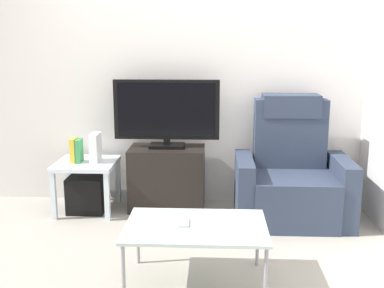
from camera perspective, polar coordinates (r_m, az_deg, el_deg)
name	(u,v)px	position (r m, az deg, el deg)	size (l,w,h in m)	color
ground_plane	(154,246)	(3.75, -4.58, -12.13)	(6.40, 6.40, 0.00)	#9E998E
wall_back	(167,68)	(4.54, -3.06, 9.17)	(6.40, 0.06, 2.60)	silver
tv_stand	(167,178)	(4.44, -3.01, -4.11)	(0.69, 0.42, 0.58)	black
television	(167,112)	(4.33, -3.08, 3.87)	(0.96, 0.20, 0.62)	black
recliner_armchair	(292,177)	(4.27, 11.90, -3.94)	(0.98, 0.78, 1.08)	#2D384C
side_table	(86,169)	(4.45, -12.59, -3.01)	(0.54, 0.54, 0.47)	silver
subwoofer_box	(88,193)	(4.52, -12.45, -5.80)	(0.33, 0.33, 0.33)	black
book_leftmost	(74,150)	(4.42, -14.02, -0.73)	(0.05, 0.13, 0.22)	gold
book_middle	(79,151)	(4.40, -13.42, -0.79)	(0.04, 0.14, 0.21)	#388C4C
game_console	(95,148)	(4.39, -11.55, -0.42)	(0.07, 0.20, 0.26)	white
coffee_table	(196,229)	(3.06, 0.48, -10.16)	(0.90, 0.60, 0.41)	#B2C6C1
cell_phone	(184,223)	(3.08, -1.01, -9.43)	(0.07, 0.15, 0.01)	#B7B7BC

